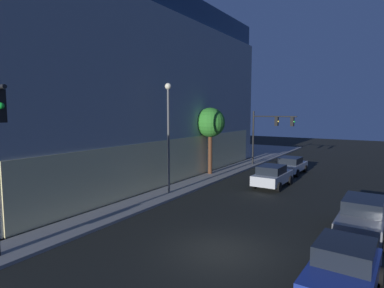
% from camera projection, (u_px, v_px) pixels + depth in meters
% --- Properties ---
extents(ground_plane, '(120.00, 120.00, 0.00)m').
position_uv_depth(ground_plane, '(221.00, 251.00, 13.37)').
color(ground_plane, black).
extents(modern_building, '(31.03, 24.78, 15.49)m').
position_uv_depth(modern_building, '(77.00, 92.00, 31.63)').
color(modern_building, '#4C4C51').
rests_on(modern_building, ground).
extents(traffic_light_far_corner, '(0.37, 4.61, 5.65)m').
position_uv_depth(traffic_light_far_corner, '(270.00, 128.00, 32.89)').
color(traffic_light_far_corner, black).
rests_on(traffic_light_far_corner, sidewalk_corner).
extents(street_lamp_sidewalk, '(0.44, 0.44, 7.54)m').
position_uv_depth(street_lamp_sidewalk, '(168.00, 124.00, 21.91)').
color(street_lamp_sidewalk, '#525252').
rests_on(street_lamp_sidewalk, sidewalk_corner).
extents(sidewalk_tree, '(2.63, 2.63, 5.97)m').
position_uv_depth(sidewalk_tree, '(210.00, 123.00, 28.73)').
color(sidewalk_tree, '#58331E').
rests_on(sidewalk_tree, sidewalk_corner).
extents(car_blue, '(4.14, 2.27, 1.60)m').
position_uv_depth(car_blue, '(343.00, 268.00, 10.28)').
color(car_blue, navy).
rests_on(car_blue, ground).
extents(car_grey, '(4.77, 2.15, 1.71)m').
position_uv_depth(car_grey, '(362.00, 217.00, 15.09)').
color(car_grey, slate).
rests_on(car_grey, ground).
extents(car_silver, '(4.46, 2.19, 1.68)m').
position_uv_depth(car_silver, '(272.00, 176.00, 24.65)').
color(car_silver, '#B7BABF').
rests_on(car_silver, ground).
extents(car_white, '(4.43, 2.32, 1.56)m').
position_uv_depth(car_white, '(291.00, 165.00, 29.90)').
color(car_white, silver).
rests_on(car_white, ground).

